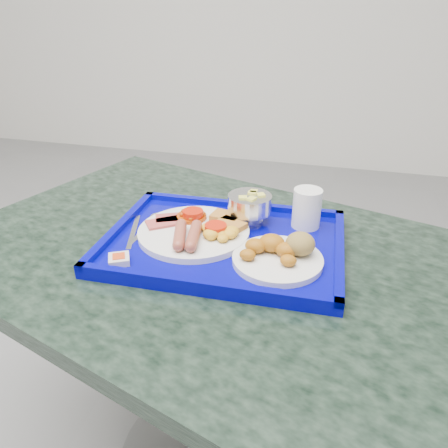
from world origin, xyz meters
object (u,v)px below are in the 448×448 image
(main_plate, at_px, (198,230))
(fruit_bowl, at_px, (250,204))
(tray, at_px, (224,243))
(table, at_px, (211,316))
(juice_cup, at_px, (307,207))
(bread_plate, at_px, (280,253))

(main_plate, bearing_deg, fruit_bowl, 44.73)
(tray, relative_size, fruit_bowl, 5.10)
(table, bearing_deg, fruit_bowl, 62.29)
(table, height_order, juice_cup, juice_cup)
(bread_plate, relative_size, juice_cup, 2.00)
(juice_cup, bearing_deg, tray, -144.79)
(table, height_order, tray, tray)
(main_plate, xyz_separation_m, juice_cup, (0.22, 0.11, 0.03))
(main_plate, height_order, juice_cup, juice_cup)
(table, xyz_separation_m, main_plate, (-0.03, 0.02, 0.21))
(main_plate, bearing_deg, bread_plate, -16.99)
(tray, xyz_separation_m, juice_cup, (0.16, 0.11, 0.05))
(fruit_bowl, height_order, juice_cup, juice_cup)
(table, bearing_deg, bread_plate, -12.49)
(main_plate, bearing_deg, juice_cup, 25.62)
(main_plate, xyz_separation_m, bread_plate, (0.19, -0.06, 0.00))
(main_plate, relative_size, juice_cup, 2.74)
(bread_plate, bearing_deg, fruit_bowl, 121.83)
(fruit_bowl, distance_m, juice_cup, 0.13)
(juice_cup, bearing_deg, fruit_bowl, -174.30)
(juice_cup, bearing_deg, main_plate, -154.38)
(table, distance_m, bread_plate, 0.27)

